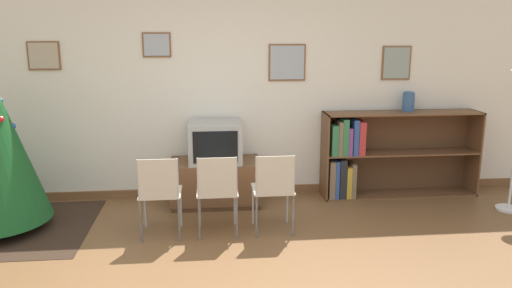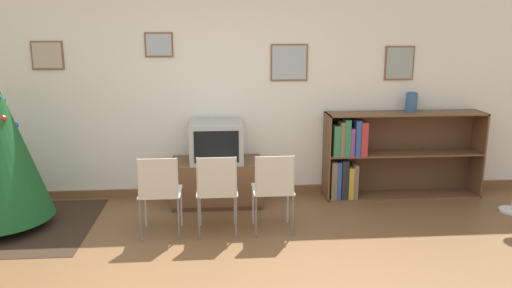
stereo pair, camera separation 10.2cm
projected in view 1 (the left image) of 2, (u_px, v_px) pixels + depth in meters
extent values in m
cube|color=silver|center=(222.00, 84.00, 5.86)|extent=(9.09, 0.08, 2.70)
cube|color=brown|center=(224.00, 191.00, 6.10)|extent=(9.09, 0.03, 0.10)
cube|color=brown|center=(44.00, 56.00, 5.54)|extent=(0.35, 0.02, 0.32)
cube|color=tan|center=(44.00, 56.00, 5.53)|extent=(0.32, 0.01, 0.28)
cube|color=brown|center=(157.00, 45.00, 5.63)|extent=(0.32, 0.02, 0.28)
cube|color=#9EA8B2|center=(157.00, 45.00, 5.62)|extent=(0.28, 0.01, 0.24)
cube|color=brown|center=(287.00, 62.00, 5.83)|extent=(0.43, 0.02, 0.43)
cube|color=#9EA8B2|center=(287.00, 63.00, 5.81)|extent=(0.40, 0.01, 0.39)
cube|color=brown|center=(396.00, 63.00, 5.96)|extent=(0.35, 0.02, 0.40)
cube|color=gray|center=(397.00, 63.00, 5.95)|extent=(0.32, 0.01, 0.37)
sphere|color=red|center=(1.00, 119.00, 4.74)|extent=(0.06, 0.06, 0.06)
sphere|color=#1E4CB2|center=(13.00, 126.00, 4.93)|extent=(0.06, 0.06, 0.06)
sphere|color=#1E4CB2|center=(1.00, 101.00, 4.88)|extent=(0.04, 0.04, 0.04)
cube|color=#4C311E|center=(216.00, 201.00, 5.81)|extent=(0.99, 0.54, 0.05)
cube|color=brown|center=(216.00, 180.00, 5.75)|extent=(1.03, 0.56, 0.46)
cube|color=#9E9E99|center=(215.00, 142.00, 5.65)|extent=(0.59, 0.54, 0.45)
cube|color=black|center=(215.00, 147.00, 5.38)|extent=(0.48, 0.01, 0.35)
cube|color=#BCB29E|center=(161.00, 193.00, 4.86)|extent=(0.40, 0.40, 0.02)
cube|color=#BCB29E|center=(158.00, 179.00, 4.63)|extent=(0.35, 0.02, 0.38)
cylinder|color=#B2B2B2|center=(145.00, 208.00, 5.06)|extent=(0.02, 0.02, 0.42)
cylinder|color=#B2B2B2|center=(181.00, 207.00, 5.10)|extent=(0.02, 0.02, 0.42)
cylinder|color=#B2B2B2|center=(141.00, 221.00, 4.72)|extent=(0.02, 0.02, 0.42)
cylinder|color=#B2B2B2|center=(179.00, 220.00, 4.75)|extent=(0.02, 0.02, 0.42)
cylinder|color=#B2B2B2|center=(140.00, 202.00, 4.67)|extent=(0.02, 0.02, 0.82)
cylinder|color=#B2B2B2|center=(178.00, 200.00, 4.71)|extent=(0.02, 0.02, 0.82)
cube|color=#BCB29E|center=(217.00, 191.00, 4.91)|extent=(0.40, 0.40, 0.02)
cube|color=#BCB29E|center=(217.00, 177.00, 4.68)|extent=(0.35, 0.02, 0.38)
cylinder|color=#B2B2B2|center=(200.00, 206.00, 5.12)|extent=(0.02, 0.02, 0.42)
cylinder|color=#B2B2B2|center=(235.00, 205.00, 5.15)|extent=(0.02, 0.02, 0.42)
cylinder|color=#B2B2B2|center=(199.00, 219.00, 4.77)|extent=(0.02, 0.02, 0.42)
cylinder|color=#B2B2B2|center=(237.00, 218.00, 4.80)|extent=(0.02, 0.02, 0.42)
cylinder|color=#B2B2B2|center=(199.00, 200.00, 4.72)|extent=(0.02, 0.02, 0.82)
cylinder|color=#B2B2B2|center=(237.00, 198.00, 4.76)|extent=(0.02, 0.02, 0.82)
cube|color=#BCB29E|center=(273.00, 189.00, 4.96)|extent=(0.40, 0.40, 0.02)
cube|color=#BCB29E|center=(275.00, 176.00, 4.73)|extent=(0.35, 0.02, 0.38)
cylinder|color=#B2B2B2|center=(253.00, 204.00, 5.17)|extent=(0.02, 0.02, 0.42)
cylinder|color=#B2B2B2|center=(287.00, 203.00, 5.21)|extent=(0.02, 0.02, 0.42)
cylinder|color=#B2B2B2|center=(256.00, 217.00, 4.82)|extent=(0.02, 0.02, 0.42)
cylinder|color=#B2B2B2|center=(293.00, 216.00, 4.86)|extent=(0.02, 0.02, 0.42)
cylinder|color=#B2B2B2|center=(256.00, 198.00, 4.78)|extent=(0.02, 0.02, 0.82)
cylinder|color=#B2B2B2|center=(294.00, 197.00, 4.81)|extent=(0.02, 0.02, 0.82)
cube|color=brown|center=(325.00, 156.00, 5.93)|extent=(0.02, 0.36, 1.02)
cube|color=brown|center=(473.00, 152.00, 6.12)|extent=(0.02, 0.36, 1.02)
cube|color=brown|center=(403.00, 113.00, 5.91)|extent=(1.88, 0.36, 0.02)
cube|color=brown|center=(397.00, 193.00, 6.14)|extent=(1.88, 0.36, 0.02)
cube|color=brown|center=(400.00, 152.00, 6.02)|extent=(1.84, 0.36, 0.02)
cube|color=brown|center=(395.00, 150.00, 6.19)|extent=(1.88, 0.01, 1.02)
cube|color=#756047|center=(331.00, 179.00, 5.93)|extent=(0.07, 0.20, 0.45)
cube|color=#2D4C93|center=(335.00, 178.00, 5.97)|extent=(0.05, 0.27, 0.45)
cube|color=#232328|center=(341.00, 178.00, 5.95)|extent=(0.08, 0.22, 0.47)
cube|color=gold|center=(347.00, 181.00, 5.98)|extent=(0.06, 0.25, 0.38)
cube|color=#756047|center=(351.00, 179.00, 5.98)|extent=(0.05, 0.25, 0.41)
cube|color=#337547|center=(333.00, 140.00, 5.84)|extent=(0.07, 0.24, 0.36)
cube|color=#756047|center=(339.00, 138.00, 5.83)|extent=(0.05, 0.21, 0.40)
cube|color=#337547|center=(344.00, 137.00, 5.83)|extent=(0.07, 0.21, 0.43)
cube|color=#7A3D7F|center=(348.00, 141.00, 5.87)|extent=(0.05, 0.25, 0.33)
cube|color=#2D4C93|center=(354.00, 137.00, 5.84)|extent=(0.06, 0.21, 0.42)
cube|color=#B73333|center=(359.00, 137.00, 5.89)|extent=(0.08, 0.29, 0.40)
cylinder|color=#335684|center=(408.00, 102.00, 5.94)|extent=(0.14, 0.14, 0.22)
torus|color=#335684|center=(409.00, 93.00, 5.92)|extent=(0.12, 0.12, 0.03)
cylinder|color=silver|center=(508.00, 209.00, 5.61)|extent=(0.28, 0.28, 0.03)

